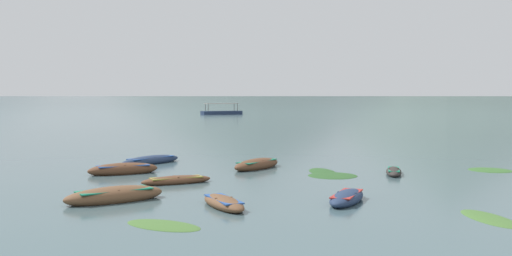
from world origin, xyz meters
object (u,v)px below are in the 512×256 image
Objects in this scene: rowboat_3 at (176,180)px; rowboat_5 at (151,160)px; rowboat_1 at (347,198)px; ferry_0 at (221,112)px; rowboat_4 at (123,169)px; rowboat_2 at (394,172)px; rowboat_6 at (257,165)px; rowboat_7 at (224,203)px; rowboat_0 at (115,196)px.

rowboat_3 is 0.88× the size of rowboat_5.
rowboat_1 is 100.82m from ferry_0.
rowboat_4 is at bearing 138.81° from rowboat_1.
rowboat_3 is 8.59m from rowboat_5.
rowboat_2 is 7.82m from rowboat_6.
ferry_0 reaches higher than rowboat_1.
rowboat_5 is at bearing 107.23° from rowboat_7.
rowboat_0 is at bearing -89.66° from rowboat_5.
rowboat_6 is (-7.24, 2.96, 0.08)m from rowboat_2.
rowboat_2 is 0.78× the size of rowboat_4.
rowboat_4 is at bearing -93.34° from ferry_0.
rowboat_3 is (-11.49, -2.57, 0.00)m from rowboat_2.
rowboat_3 is at bearing -75.08° from rowboat_5.
rowboat_4 is at bearing 118.94° from rowboat_7.
rowboat_6 reaches higher than rowboat_1.
rowboat_7 is (-1.98, -11.69, -0.06)m from rowboat_6.
rowboat_7 reaches higher than rowboat_3.
rowboat_5 is (-13.70, 5.73, 0.05)m from rowboat_2.
rowboat_1 is 0.41× the size of ferry_0.
rowboat_1 is 0.88× the size of rowboat_6.
rowboat_0 reaches higher than rowboat_2.
rowboat_5 is at bearing 104.92° from rowboat_3.
rowboat_0 is at bearing -92.47° from ferry_0.
rowboat_5 is at bearing 157.30° from rowboat_2.
rowboat_0 is 1.23× the size of rowboat_7.
rowboat_6 is 11.85m from rowboat_7.
rowboat_3 is at bearing 65.57° from rowboat_0.
rowboat_2 is at bearing 43.42° from rowboat_7.
rowboat_0 is at bearing 175.60° from rowboat_1.
rowboat_0 is 100.07m from ferry_0.
rowboat_1 is 9.03m from rowboat_3.
rowboat_1 is 0.90× the size of rowboat_4.
rowboat_2 is 0.90× the size of rowboat_7.
rowboat_0 is at bearing -151.92° from rowboat_2.
rowboat_2 is at bearing -22.70° from rowboat_5.
rowboat_3 is 6.98m from rowboat_6.
rowboat_3 is (-7.22, 5.42, -0.03)m from rowboat_1.
rowboat_0 is 1.03× the size of rowboat_5.
rowboat_7 is at bearing -99.62° from rowboat_6.
rowboat_5 is at bearing 78.48° from rowboat_4.
rowboat_1 is 16.65m from rowboat_5.
rowboat_1 is 1.04× the size of rowboat_7.
ferry_0 is at bearing 90.05° from rowboat_7.
rowboat_0 reaches higher than rowboat_7.
rowboat_3 is 1.05× the size of rowboat_7.
rowboat_2 is 93.17m from ferry_0.
rowboat_5 is at bearing -92.89° from ferry_0.
rowboat_2 is (4.27, 7.99, -0.04)m from rowboat_1.
ferry_0 reaches higher than rowboat_2.
rowboat_4 is at bearing 130.78° from rowboat_3.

